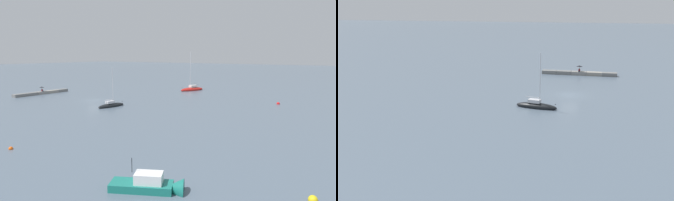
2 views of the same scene
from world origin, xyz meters
TOP-DOWN VIEW (x-y plane):
  - ground_plane at (0.00, 0.00)m, footprint 500.00×500.00m
  - seawall_pier at (0.00, -18.85)m, footprint 15.01×1.61m
  - person_seated_maroon_left at (-0.06, -18.70)m, footprint 0.44×0.63m
  - umbrella_open_black at (-0.05, -18.84)m, footprint 1.23×1.23m
  - sailboat_black_far at (3.77, 9.14)m, footprint 6.10×2.64m

SIDE VIEW (x-z plane):
  - ground_plane at x=0.00m, z-range 0.00..0.00m
  - sailboat_black_far at x=3.77m, z-range -3.71..4.29m
  - seawall_pier at x=0.00m, z-range 0.00..0.71m
  - person_seated_maroon_left at x=-0.06m, z-range 0.60..1.33m
  - umbrella_open_black at x=-0.05m, z-range 1.18..2.45m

